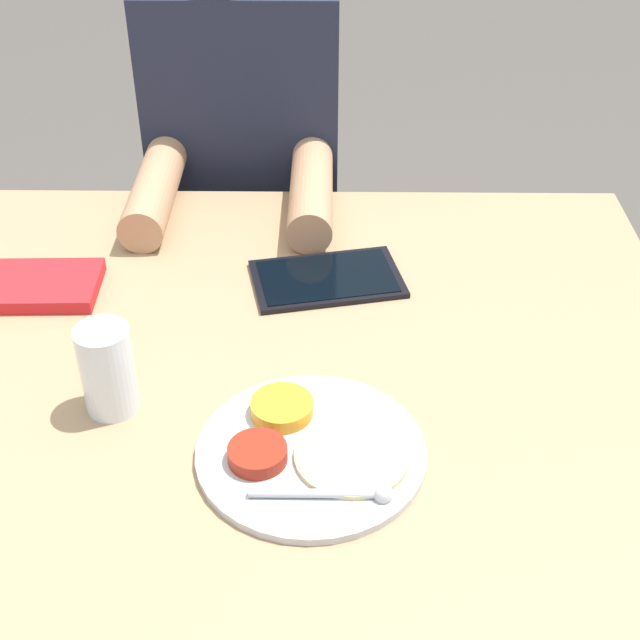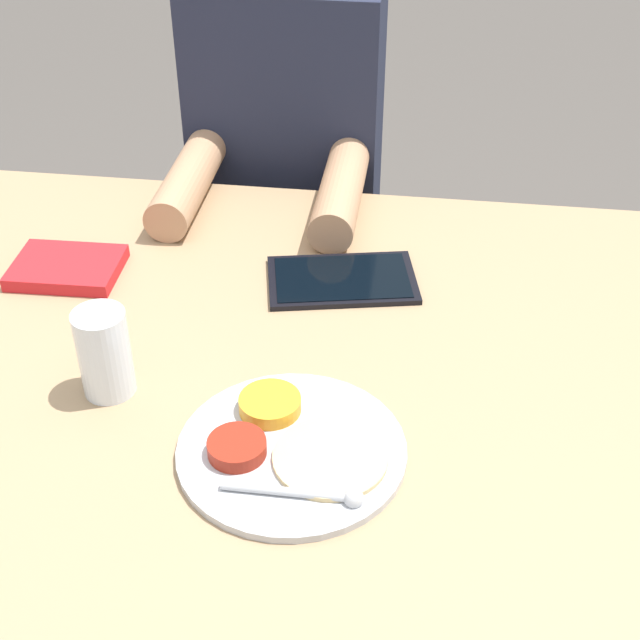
{
  "view_description": "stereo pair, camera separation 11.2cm",
  "coord_description": "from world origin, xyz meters",
  "px_view_note": "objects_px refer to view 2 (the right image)",
  "views": [
    {
      "loc": [
        0.16,
        -0.83,
        1.49
      ],
      "look_at": [
        0.15,
        0.08,
        0.83
      ],
      "focal_mm": 50.0,
      "sensor_mm": 36.0,
      "label": 1
    },
    {
      "loc": [
        0.27,
        -0.82,
        1.49
      ],
      "look_at": [
        0.15,
        0.08,
        0.83
      ],
      "focal_mm": 50.0,
      "sensor_mm": 36.0,
      "label": 2
    }
  ],
  "objects_px": {
    "red_notebook": "(67,269)",
    "person_diner": "(288,230)",
    "tablet_device": "(342,280)",
    "thali_tray": "(289,447)",
    "drinking_glass": "(104,353)"
  },
  "relations": [
    {
      "from": "red_notebook",
      "to": "person_diner",
      "type": "xyz_separation_m",
      "value": [
        0.25,
        0.47,
        -0.19
      ]
    },
    {
      "from": "tablet_device",
      "to": "person_diner",
      "type": "relative_size",
      "value": 0.19
    },
    {
      "from": "thali_tray",
      "to": "red_notebook",
      "type": "xyz_separation_m",
      "value": [
        -0.38,
        0.32,
        -0.0
      ]
    },
    {
      "from": "person_diner",
      "to": "red_notebook",
      "type": "bearing_deg",
      "value": -118.13
    },
    {
      "from": "thali_tray",
      "to": "person_diner",
      "type": "distance_m",
      "value": 0.82
    },
    {
      "from": "thali_tray",
      "to": "tablet_device",
      "type": "height_order",
      "value": "thali_tray"
    },
    {
      "from": "red_notebook",
      "to": "tablet_device",
      "type": "height_order",
      "value": "red_notebook"
    },
    {
      "from": "person_diner",
      "to": "drinking_glass",
      "type": "bearing_deg",
      "value": -98.15
    },
    {
      "from": "thali_tray",
      "to": "tablet_device",
      "type": "distance_m",
      "value": 0.36
    },
    {
      "from": "thali_tray",
      "to": "red_notebook",
      "type": "bearing_deg",
      "value": 139.88
    },
    {
      "from": "thali_tray",
      "to": "drinking_glass",
      "type": "bearing_deg",
      "value": 161.54
    },
    {
      "from": "thali_tray",
      "to": "red_notebook",
      "type": "height_order",
      "value": "thali_tray"
    },
    {
      "from": "tablet_device",
      "to": "person_diner",
      "type": "xyz_separation_m",
      "value": [
        -0.15,
        0.44,
        -0.18
      ]
    },
    {
      "from": "tablet_device",
      "to": "drinking_glass",
      "type": "height_order",
      "value": "drinking_glass"
    },
    {
      "from": "person_diner",
      "to": "drinking_glass",
      "type": "relative_size",
      "value": 10.9
    }
  ]
}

